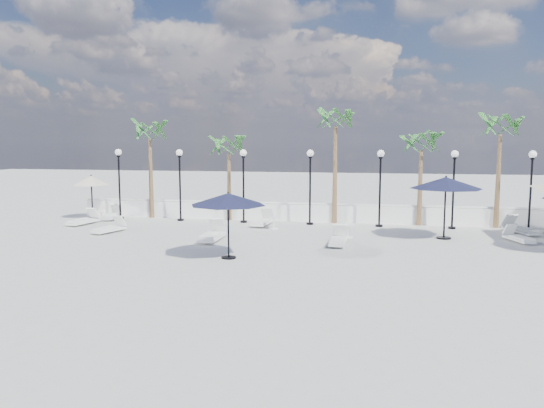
% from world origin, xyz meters
% --- Properties ---
extents(ground, '(100.00, 100.00, 0.00)m').
position_xyz_m(ground, '(0.00, 0.00, 0.00)').
color(ground, '#B0B0AB').
rests_on(ground, ground).
extents(balustrade, '(26.00, 0.30, 1.01)m').
position_xyz_m(balustrade, '(0.00, 7.50, 0.47)').
color(balustrade, white).
rests_on(balustrade, ground).
extents(lamppost_0, '(0.36, 0.36, 3.84)m').
position_xyz_m(lamppost_0, '(-10.50, 6.50, 2.49)').
color(lamppost_0, black).
rests_on(lamppost_0, ground).
extents(lamppost_1, '(0.36, 0.36, 3.84)m').
position_xyz_m(lamppost_1, '(-7.00, 6.50, 2.49)').
color(lamppost_1, black).
rests_on(lamppost_1, ground).
extents(lamppost_2, '(0.36, 0.36, 3.84)m').
position_xyz_m(lamppost_2, '(-3.50, 6.50, 2.49)').
color(lamppost_2, black).
rests_on(lamppost_2, ground).
extents(lamppost_3, '(0.36, 0.36, 3.84)m').
position_xyz_m(lamppost_3, '(0.00, 6.50, 2.49)').
color(lamppost_3, black).
rests_on(lamppost_3, ground).
extents(lamppost_4, '(0.36, 0.36, 3.84)m').
position_xyz_m(lamppost_4, '(3.50, 6.50, 2.49)').
color(lamppost_4, black).
rests_on(lamppost_4, ground).
extents(lamppost_5, '(0.36, 0.36, 3.84)m').
position_xyz_m(lamppost_5, '(7.00, 6.50, 2.49)').
color(lamppost_5, black).
rests_on(lamppost_5, ground).
extents(lamppost_6, '(0.36, 0.36, 3.84)m').
position_xyz_m(lamppost_6, '(10.50, 6.50, 2.49)').
color(lamppost_6, black).
rests_on(lamppost_6, ground).
extents(palm_0, '(2.60, 2.60, 5.50)m').
position_xyz_m(palm_0, '(-9.00, 7.30, 4.53)').
color(palm_0, brown).
rests_on(palm_0, ground).
extents(palm_1, '(2.60, 2.60, 4.70)m').
position_xyz_m(palm_1, '(-4.50, 7.30, 3.75)').
color(palm_1, brown).
rests_on(palm_1, ground).
extents(palm_2, '(2.60, 2.60, 6.10)m').
position_xyz_m(palm_2, '(1.20, 7.30, 5.12)').
color(palm_2, brown).
rests_on(palm_2, ground).
extents(palm_3, '(2.60, 2.60, 4.90)m').
position_xyz_m(palm_3, '(5.50, 7.30, 3.95)').
color(palm_3, brown).
rests_on(palm_3, ground).
extents(palm_4, '(2.60, 2.60, 5.70)m').
position_xyz_m(palm_4, '(9.20, 7.30, 4.73)').
color(palm_4, brown).
rests_on(palm_4, ground).
extents(lounger_0, '(0.96, 1.97, 0.71)m').
position_xyz_m(lounger_0, '(-11.41, 4.25, 0.24)').
color(lounger_0, white).
rests_on(lounger_0, ground).
extents(lounger_1, '(0.85, 1.93, 0.70)m').
position_xyz_m(lounger_1, '(-10.84, 6.22, 0.23)').
color(lounger_1, white).
rests_on(lounger_1, ground).
extents(lounger_2, '(1.07, 1.85, 0.66)m').
position_xyz_m(lounger_2, '(-8.94, 2.29, 0.22)').
color(lounger_2, white).
rests_on(lounger_2, ground).
extents(lounger_3, '(0.86, 2.07, 0.75)m').
position_xyz_m(lounger_3, '(-2.31, 5.69, 0.25)').
color(lounger_3, white).
rests_on(lounger_3, ground).
extents(lounger_4, '(0.72, 2.13, 0.80)m').
position_xyz_m(lounger_4, '(-3.60, 1.25, 0.27)').
color(lounger_4, white).
rests_on(lounger_4, ground).
extents(lounger_5, '(0.66, 1.90, 0.70)m').
position_xyz_m(lounger_5, '(1.79, 1.39, 0.24)').
color(lounger_5, white).
rests_on(lounger_5, ground).
extents(lounger_6, '(1.36, 2.05, 0.73)m').
position_xyz_m(lounger_6, '(9.89, 5.58, 0.25)').
color(lounger_6, white).
rests_on(lounger_6, ground).
extents(lounger_7, '(1.05, 1.76, 0.63)m').
position_xyz_m(lounger_7, '(9.29, 3.43, 0.21)').
color(lounger_7, white).
rests_on(lounger_7, ground).
extents(side_table_0, '(0.50, 0.50, 0.48)m').
position_xyz_m(side_table_0, '(-11.40, 6.03, 0.29)').
color(side_table_0, white).
rests_on(side_table_0, ground).
extents(side_table_1, '(0.59, 0.59, 0.57)m').
position_xyz_m(side_table_1, '(-1.57, 4.78, 0.35)').
color(side_table_1, white).
rests_on(side_table_1, ground).
extents(side_table_2, '(0.59, 0.59, 0.57)m').
position_xyz_m(side_table_2, '(2.11, 3.22, 0.35)').
color(side_table_2, white).
rests_on(side_table_2, ground).
extents(parasol_navy_left, '(2.80, 2.80, 2.47)m').
position_xyz_m(parasol_navy_left, '(-2.01, -1.85, 2.18)').
color(parasol_navy_left, black).
rests_on(parasol_navy_left, ground).
extents(parasol_navy_mid, '(3.11, 3.11, 2.79)m').
position_xyz_m(parasol_navy_mid, '(6.27, 3.68, 2.45)').
color(parasol_navy_mid, black).
rests_on(parasol_navy_mid, ground).
extents(parasol_cream_small, '(1.99, 1.99, 2.44)m').
position_xyz_m(parasol_cream_small, '(-12.00, 6.20, 2.09)').
color(parasol_cream_small, black).
rests_on(parasol_cream_small, ground).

